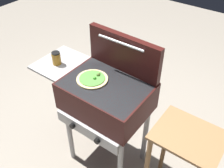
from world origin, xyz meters
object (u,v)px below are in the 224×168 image
grill (105,98)px  prep_table (183,157)px  pizza_veggie (92,79)px  sauce_jar (56,58)px

grill → prep_table: grill is taller
grill → pizza_veggie: 0.18m
grill → prep_table: (0.67, 0.00, -0.19)m
pizza_veggie → prep_table: 0.85m
pizza_veggie → prep_table: bearing=1.9°
sauce_jar → grill: bearing=3.4°
sauce_jar → prep_table: (1.14, 0.03, -0.39)m
grill → prep_table: 0.70m
sauce_jar → prep_table: bearing=1.6°
pizza_veggie → prep_table: (0.77, 0.03, -0.35)m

